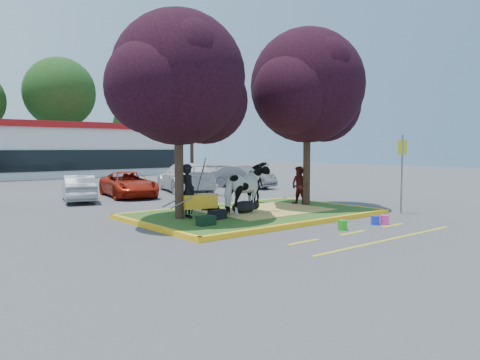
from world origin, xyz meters
TOP-DOWN VIEW (x-y plane):
  - ground at (0.00, 0.00)m, footprint 90.00×90.00m
  - median_island at (0.00, 0.00)m, footprint 8.00×5.00m
  - curb_near at (0.00, -2.58)m, footprint 8.30×0.16m
  - curb_far at (0.00, 2.58)m, footprint 8.30×0.16m
  - curb_left at (-4.08, 0.00)m, footprint 0.16×5.30m
  - curb_right at (4.08, 0.00)m, footprint 0.16×5.30m
  - straw_bedding at (0.60, 0.00)m, footprint 4.20×3.00m
  - tree_purple_left at (-2.78, 0.38)m, footprint 5.06×4.20m
  - tree_purple_right at (2.92, 0.18)m, footprint 5.30×4.40m
  - fire_lane_stripe_a at (-2.00, -4.20)m, footprint 1.10×0.12m
  - fire_lane_stripe_b at (0.00, -4.20)m, footprint 1.10×0.12m
  - fire_lane_stripe_c at (2.00, -4.20)m, footprint 1.10×0.12m
  - fire_lane_long at (0.00, -5.40)m, footprint 6.00×0.10m
  - retail_building at (2.00, 27.98)m, footprint 20.40×8.40m
  - treeline at (1.23, 37.61)m, footprint 46.58×7.80m
  - cow at (-0.59, -0.35)m, footprint 2.29×1.58m
  - calf at (-0.51, -0.06)m, footprint 1.00×0.60m
  - handler at (-2.50, 0.34)m, footprint 0.48×0.67m
  - visitor_a at (2.71, 0.39)m, footprint 0.67×0.81m
  - visitor_b at (1.88, 2.07)m, footprint 0.35×0.83m
  - wheelbarrow at (-2.17, 0.20)m, footprint 1.95×0.95m
  - gear_bag_dark at (-2.00, -0.55)m, footprint 0.62×0.41m
  - gear_bag_green at (-2.96, -1.28)m, footprint 0.53×0.35m
  - sign_post at (4.49, -2.95)m, footprint 0.39×0.15m
  - bucket_green at (0.14, -3.74)m, footprint 0.35×0.35m
  - bucket_pink at (1.98, -3.92)m, footprint 0.34×0.34m
  - bucket_blue at (1.68, -3.79)m, footprint 0.26×0.26m
  - car_silver at (-3.13, 8.20)m, footprint 2.18×3.79m
  - car_red at (-0.53, 8.62)m, footprint 2.80×4.68m
  - car_white at (3.01, 9.06)m, footprint 3.70×5.79m
  - car_grey at (7.00, 8.92)m, footprint 2.16×4.16m

SIDE VIEW (x-z plane):
  - ground at x=0.00m, z-range 0.00..0.00m
  - fire_lane_stripe_a at x=-2.00m, z-range 0.00..0.01m
  - fire_lane_stripe_b at x=0.00m, z-range 0.00..0.01m
  - fire_lane_stripe_c at x=2.00m, z-range 0.00..0.01m
  - fire_lane_long at x=0.00m, z-range 0.00..0.01m
  - median_island at x=0.00m, z-range 0.00..0.15m
  - curb_near at x=0.00m, z-range 0.00..0.15m
  - curb_far at x=0.00m, z-range 0.00..0.15m
  - curb_left at x=-4.08m, z-range 0.00..0.15m
  - curb_right at x=4.08m, z-range 0.00..0.15m
  - bucket_blue at x=1.68m, z-range 0.00..0.28m
  - bucket_green at x=0.14m, z-range 0.00..0.29m
  - bucket_pink at x=1.98m, z-range 0.00..0.29m
  - straw_bedding at x=0.60m, z-range 0.15..0.16m
  - gear_bag_green at x=-2.96m, z-range 0.15..0.42m
  - gear_bag_dark at x=-2.00m, z-range 0.15..0.44m
  - calf at x=-0.51m, z-range 0.15..0.57m
  - car_silver at x=-3.13m, z-range 0.00..1.18m
  - car_red at x=-0.53m, z-range 0.00..1.22m
  - car_grey at x=7.00m, z-range 0.00..1.30m
  - wheelbarrow at x=-2.17m, z-range 0.29..1.03m
  - car_white at x=3.01m, z-range 0.00..1.56m
  - visitor_b at x=1.88m, z-range 0.15..1.57m
  - visitor_a at x=2.71m, z-range 0.15..1.66m
  - handler at x=-2.50m, z-range 0.15..1.87m
  - cow at x=-0.59m, z-range 0.15..1.92m
  - sign_post at x=4.49m, z-range 0.36..3.21m
  - retail_building at x=2.00m, z-range 0.05..4.45m
  - tree_purple_left at x=-2.78m, z-range 1.10..7.61m
  - tree_purple_right at x=2.92m, z-range 1.15..7.97m
  - treeline at x=1.23m, z-range 0.42..15.05m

